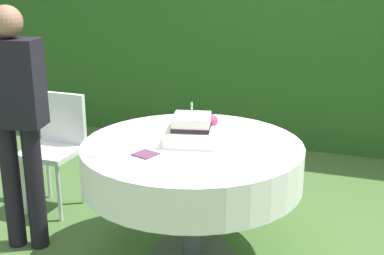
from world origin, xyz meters
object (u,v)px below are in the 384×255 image
wedding_cake (193,130)px  napkin_stack (145,154)px  serving_plate_near (203,118)px  garden_chair (56,140)px  serving_plate_far (101,154)px  standing_person (16,114)px  cake_table (192,163)px

wedding_cake → napkin_stack: (-0.18, -0.31, -0.07)m
serving_plate_near → garden_chair: bearing=-171.5°
wedding_cake → garden_chair: size_ratio=0.42×
serving_plate_far → standing_person: 0.69m
serving_plate_near → serving_plate_far: 0.96m
wedding_cake → standing_person: (-1.08, -0.28, 0.08)m
cake_table → serving_plate_near: serving_plate_near is taller
wedding_cake → napkin_stack: bearing=-120.6°
serving_plate_far → standing_person: standing_person is taller
garden_chair → napkin_stack: bearing=-31.6°
wedding_cake → standing_person: standing_person is taller
serving_plate_far → wedding_cake: bearing=43.0°
napkin_stack → garden_chair: (-1.05, 0.64, -0.24)m
cake_table → napkin_stack: (-0.19, -0.28, 0.13)m
serving_plate_far → garden_chair: garden_chair is taller
garden_chair → standing_person: standing_person is taller
napkin_stack → standing_person: standing_person is taller
serving_plate_far → garden_chair: (-0.81, 0.73, -0.24)m
cake_table → wedding_cake: bearing=104.7°
wedding_cake → serving_plate_near: size_ratio=3.13×
serving_plate_near → napkin_stack: 0.82m
standing_person → serving_plate_far: bearing=-10.0°
serving_plate_near → wedding_cake: bearing=-79.0°
wedding_cake → standing_person: 1.12m
wedding_cake → garden_chair: bearing=164.7°
serving_plate_near → serving_plate_far: same height
wedding_cake → serving_plate_near: 0.52m
cake_table → napkin_stack: size_ratio=11.25×
cake_table → serving_plate_near: 0.56m
wedding_cake → standing_person: bearing=-165.5°
garden_chair → serving_plate_near: bearing=8.5°
serving_plate_far → cake_table: bearing=40.3°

